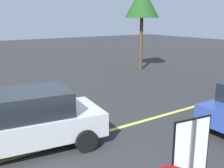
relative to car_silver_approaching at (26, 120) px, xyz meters
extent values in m
plane|color=#2D2D30|center=(0.34, -0.35, -0.84)|extent=(80.00, 80.00, 0.00)
cube|color=#E0D14C|center=(3.34, -0.35, -0.83)|extent=(28.00, 0.16, 0.01)
cube|color=white|center=(0.39, -5.32, 1.19)|extent=(0.50, 0.10, 0.95)
cube|color=black|center=(0.39, -5.32, 1.19)|extent=(0.54, 0.09, 0.99)
cube|color=#B7BABF|center=(-0.06, 0.01, -0.18)|extent=(4.61, 2.48, 0.68)
cube|color=black|center=(0.16, -0.02, 0.50)|extent=(2.32, 1.94, 0.68)
cylinder|color=black|center=(1.29, -1.14, -0.52)|extent=(0.66, 0.31, 0.64)
cylinder|color=black|center=(1.55, 0.74, -0.52)|extent=(0.66, 0.31, 0.64)
cylinder|color=black|center=(5.52, -1.94, -0.52)|extent=(0.64, 0.23, 0.64)
cylinder|color=#513823|center=(10.54, 7.34, 0.98)|extent=(0.24, 0.24, 3.64)
cone|color=#1E4C1C|center=(10.54, 7.34, 3.86)|extent=(2.38, 2.38, 2.12)
camera|label=1|loc=(-1.99, -7.13, 2.79)|focal=42.75mm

